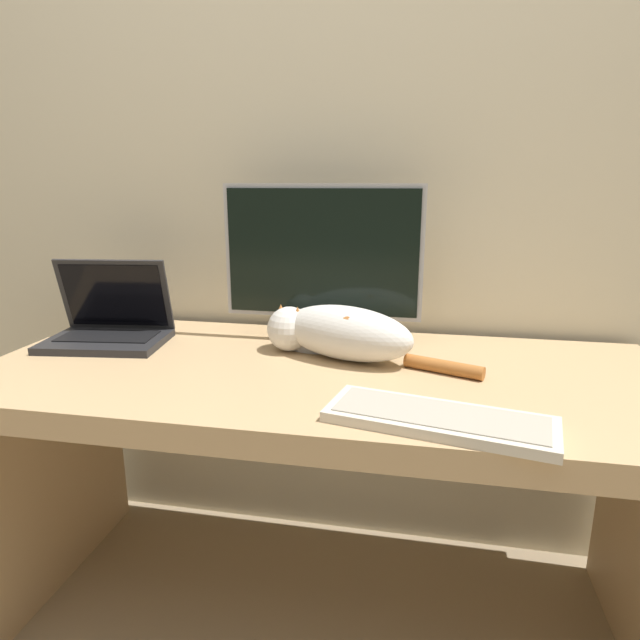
{
  "coord_description": "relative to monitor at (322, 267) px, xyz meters",
  "views": [
    {
      "loc": [
        0.23,
        -0.83,
        1.14
      ],
      "look_at": [
        0.01,
        0.32,
        0.83
      ],
      "focal_mm": 30.0,
      "sensor_mm": 36.0,
      "label": 1
    }
  ],
  "objects": [
    {
      "name": "wall_back",
      "position": [
        0.04,
        0.2,
        0.38
      ],
      "size": [
        6.4,
        0.06,
        2.6
      ],
      "color": "beige",
      "rests_on": "ground_plane"
    },
    {
      "name": "cat",
      "position": [
        0.07,
        -0.12,
        -0.14
      ],
      "size": [
        0.54,
        0.26,
        0.13
      ],
      "rotation": [
        0.0,
        0.0,
        -0.36
      ],
      "color": "silver",
      "rests_on": "desk"
    },
    {
      "name": "laptop",
      "position": [
        -0.57,
        -0.12,
        -0.16
      ],
      "size": [
        0.33,
        0.25,
        0.23
      ],
      "rotation": [
        0.0,
        0.0,
        0.12
      ],
      "color": "#232326",
      "rests_on": "desk"
    },
    {
      "name": "external_keyboard",
      "position": [
        0.31,
        -0.47,
        -0.2
      ],
      "size": [
        0.43,
        0.23,
        0.02
      ],
      "rotation": [
        0.0,
        0.0,
        -0.2
      ],
      "color": "beige",
      "rests_on": "desk"
    },
    {
      "name": "monitor",
      "position": [
        0.0,
        0.0,
        0.0
      ],
      "size": [
        0.53,
        0.22,
        0.43
      ],
      "color": "#B2B2B7",
      "rests_on": "desk"
    },
    {
      "name": "desk",
      "position": [
        0.04,
        -0.21,
        -0.35
      ],
      "size": [
        1.63,
        0.7,
        0.71
      ],
      "color": "tan",
      "rests_on": "ground_plane"
    }
  ]
}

